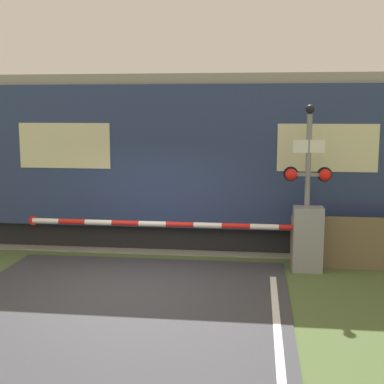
% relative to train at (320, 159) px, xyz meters
% --- Properties ---
extents(ground_plane, '(80.00, 80.00, 0.00)m').
position_rel_train_xyz_m(ground_plane, '(-3.76, -3.97, -2.08)').
color(ground_plane, '#4C6033').
extents(track_bed, '(36.00, 3.20, 0.13)m').
position_rel_train_xyz_m(track_bed, '(-3.76, 0.00, -2.06)').
color(track_bed, gray).
rests_on(track_bed, ground_plane).
extents(train, '(21.46, 2.83, 4.07)m').
position_rel_train_xyz_m(train, '(0.00, 0.00, 0.00)').
color(train, black).
rests_on(train, ground_plane).
extents(crossing_barrier, '(6.26, 0.44, 1.33)m').
position_rel_train_xyz_m(crossing_barrier, '(-0.95, -2.39, -1.38)').
color(crossing_barrier, gray).
rests_on(crossing_barrier, ground_plane).
extents(signal_post, '(0.98, 0.26, 3.38)m').
position_rel_train_xyz_m(signal_post, '(-0.47, -2.27, -0.16)').
color(signal_post, gray).
rests_on(signal_post, ground_plane).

